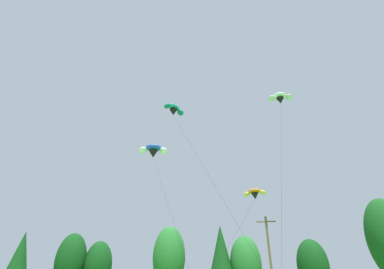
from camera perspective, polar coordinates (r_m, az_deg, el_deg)
treeline_tree_a at (r=57.71m, az=-30.40°, el=-19.89°), size 4.03×4.03×11.05m
treeline_tree_b at (r=53.11m, az=-22.43°, el=-21.68°), size 4.64×4.64×10.52m
treeline_tree_c at (r=52.59m, az=-17.79°, el=-23.07°), size 4.35×4.35×9.44m
treeline_tree_d at (r=47.50m, az=-4.46°, el=-22.52°), size 4.80×4.80×11.13m
treeline_tree_e at (r=45.10m, az=5.65°, el=-22.10°), size 3.98×3.98×10.83m
treeline_tree_f at (r=45.33m, az=10.37°, el=-23.31°), size 4.32×4.32×9.31m
treeline_tree_g at (r=46.00m, az=22.37°, el=-22.41°), size 4.13×4.13×8.61m
utility_pole at (r=36.52m, az=14.93°, el=-22.35°), size 2.20×0.26×9.98m
parafoil_kite_high_orange at (r=35.84m, az=12.03°, el=-11.13°), size 6.31×13.08×11.24m
parafoil_kite_mid_white at (r=39.07m, az=16.68°, el=6.74°), size 5.66×12.94×22.81m
parafoil_kite_far_blue_white at (r=40.22m, az=-7.49°, el=-3.15°), size 9.80×13.76×18.31m
parafoil_kite_low_teal at (r=39.22m, az=-3.55°, el=4.79°), size 10.99×13.85×22.57m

